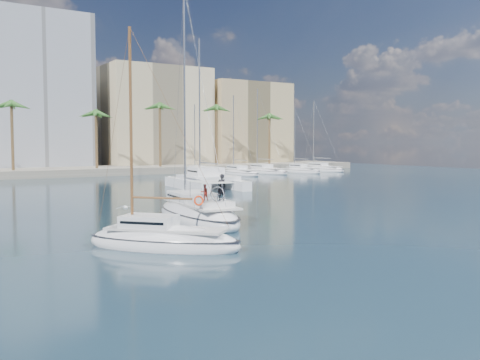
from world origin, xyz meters
TOP-DOWN VIEW (x-y plane):
  - ground at (0.00, 0.00)m, footprint 160.00×160.00m
  - quay at (0.00, 61.00)m, footprint 120.00×14.00m
  - building_beige at (22.00, 70.00)m, footprint 20.00×14.00m
  - building_tan_right at (42.00, 68.00)m, footprint 18.00×12.00m
  - palm_centre at (0.00, 57.00)m, footprint 3.60×3.60m
  - palm_right at (34.00, 57.00)m, footprint 3.60×3.60m
  - main_sloop at (-3.71, 2.95)m, footprint 5.09×11.98m
  - small_sloop at (-9.65, -4.51)m, footprint 7.44×7.87m
  - catamaran at (9.47, 25.66)m, footprint 7.42×12.76m
  - seagull at (-8.13, 4.92)m, footprint 1.24×0.53m
  - moored_yacht_a at (20.00, 47.00)m, footprint 3.37×9.52m
  - moored_yacht_b at (26.50, 45.00)m, footprint 3.32×10.83m
  - moored_yacht_c at (33.00, 47.00)m, footprint 3.98×12.33m
  - moored_yacht_d at (39.50, 45.00)m, footprint 3.52×9.55m
  - moored_yacht_e at (46.00, 47.00)m, footprint 4.61×11.11m

SIDE VIEW (x-z plane):
  - ground at x=0.00m, z-range 0.00..0.00m
  - moored_yacht_a at x=20.00m, z-range -5.95..5.95m
  - moored_yacht_b at x=26.50m, z-range -6.86..6.86m
  - moored_yacht_c at x=33.00m, z-range -7.77..7.77m
  - moored_yacht_d at x=39.50m, z-range -5.95..5.95m
  - moored_yacht_e at x=46.00m, z-range -6.86..6.86m
  - small_sloop at x=-9.65m, z-range -5.49..6.35m
  - main_sloop at x=-3.71m, z-range -8.09..9.15m
  - quay at x=0.00m, z-range 0.00..1.20m
  - seagull at x=-8.13m, z-range 0.92..1.15m
  - catamaran at x=9.47m, z-range -7.70..10.00m
  - building_tan_right at x=42.00m, z-range 0.00..18.00m
  - building_beige at x=22.00m, z-range 0.00..20.00m
  - palm_centre at x=0.00m, z-range 4.13..16.43m
  - palm_right at x=34.00m, z-range 4.13..16.43m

